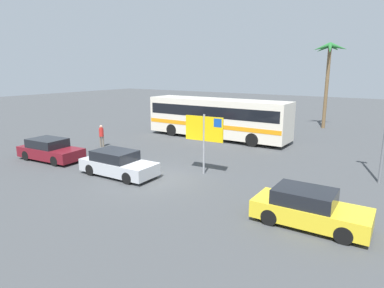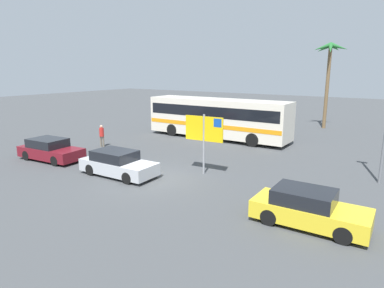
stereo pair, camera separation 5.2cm
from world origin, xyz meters
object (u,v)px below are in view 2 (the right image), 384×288
at_px(car_maroon, 50,150).
at_px(pedestrian_crossing_lot, 102,134).
at_px(ferry_sign, 205,131).
at_px(car_silver, 118,164).
at_px(bus_front_coach, 217,116).
at_px(car_yellow, 308,209).

bearing_deg(car_maroon, pedestrian_crossing_lot, 87.56).
bearing_deg(ferry_sign, car_maroon, -166.05).
bearing_deg(car_silver, pedestrian_crossing_lot, 143.39).
height_order(car_silver, pedestrian_crossing_lot, pedestrian_crossing_lot).
relative_size(bus_front_coach, car_maroon, 2.72).
xyz_separation_m(car_maroon, pedestrian_crossing_lot, (-0.17, 4.24, 0.29)).
xyz_separation_m(ferry_sign, pedestrian_crossing_lot, (-9.54, 1.31, -1.40)).
bearing_deg(ferry_sign, car_silver, -146.04).
height_order(car_maroon, car_yellow, same).
bearing_deg(car_maroon, car_yellow, -5.28).
distance_m(car_maroon, car_yellow, 15.64).
xyz_separation_m(ferry_sign, car_silver, (-3.64, -2.78, -1.69)).
height_order(ferry_sign, car_silver, ferry_sign).
distance_m(car_maroon, car_silver, 5.73).
bearing_deg(bus_front_coach, car_maroon, -114.24).
distance_m(ferry_sign, pedestrian_crossing_lot, 9.73).
height_order(car_maroon, car_silver, same).
relative_size(ferry_sign, car_yellow, 0.80).
relative_size(car_maroon, pedestrian_crossing_lot, 2.72).
xyz_separation_m(bus_front_coach, car_silver, (0.53, -11.38, -1.15)).
bearing_deg(car_yellow, car_maroon, 178.41).
bearing_deg(car_maroon, bus_front_coach, 60.97).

